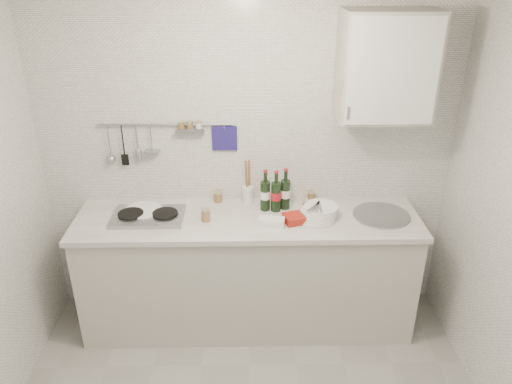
# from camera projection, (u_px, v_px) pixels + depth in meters

# --- Properties ---
(back_wall) EXTENTS (3.00, 0.02, 2.50)m
(back_wall) POSITION_uv_depth(u_px,v_px,m) (247.00, 158.00, 3.65)
(back_wall) COLOR silver
(back_wall) RESTS_ON floor
(counter) EXTENTS (2.44, 0.64, 0.96)m
(counter) POSITION_uv_depth(u_px,v_px,m) (249.00, 274.00, 3.74)
(counter) COLOR #B0ADA2
(counter) RESTS_ON floor
(wall_rail) EXTENTS (0.98, 0.09, 0.34)m
(wall_rail) POSITION_uv_depth(u_px,v_px,m) (163.00, 137.00, 3.53)
(wall_rail) COLOR #93969B
(wall_rail) RESTS_ON back_wall
(wall_cabinet) EXTENTS (0.60, 0.38, 0.70)m
(wall_cabinet) POSITION_uv_depth(u_px,v_px,m) (386.00, 66.00, 3.20)
(wall_cabinet) COLOR #B0ADA2
(wall_cabinet) RESTS_ON back_wall
(plate_stack_hob) EXTENTS (0.28, 0.28, 0.04)m
(plate_stack_hob) POSITION_uv_depth(u_px,v_px,m) (143.00, 212.00, 3.56)
(plate_stack_hob) COLOR #45589C
(plate_stack_hob) RESTS_ON counter
(plate_stack_sink) EXTENTS (0.29, 0.28, 0.10)m
(plate_stack_sink) POSITION_uv_depth(u_px,v_px,m) (318.00, 213.00, 3.49)
(plate_stack_sink) COLOR white
(plate_stack_sink) RESTS_ON counter
(wine_bottles) EXTENTS (0.22, 0.11, 0.31)m
(wine_bottles) POSITION_uv_depth(u_px,v_px,m) (276.00, 190.00, 3.57)
(wine_bottles) COLOR black
(wine_bottles) RESTS_ON counter
(butter_dish) EXTENTS (0.19, 0.12, 0.05)m
(butter_dish) POSITION_uv_depth(u_px,v_px,m) (272.00, 222.00, 3.41)
(butter_dish) COLOR white
(butter_dish) RESTS_ON counter
(strawberry_punnet) EXTENTS (0.16, 0.16, 0.05)m
(strawberry_punnet) POSITION_uv_depth(u_px,v_px,m) (294.00, 219.00, 3.45)
(strawberry_punnet) COLOR #B72D14
(strawberry_punnet) RESTS_ON counter
(utensil_crock) EXTENTS (0.08, 0.08, 0.35)m
(utensil_crock) POSITION_uv_depth(u_px,v_px,m) (248.00, 192.00, 3.71)
(utensil_crock) COLOR white
(utensil_crock) RESTS_ON counter
(jar_a) EXTENTS (0.06, 0.06, 0.08)m
(jar_a) POSITION_uv_depth(u_px,v_px,m) (218.00, 197.00, 3.73)
(jar_a) COLOR brown
(jar_a) RESTS_ON counter
(jar_b) EXTENTS (0.06, 0.06, 0.08)m
(jar_b) POSITION_uv_depth(u_px,v_px,m) (311.00, 196.00, 3.74)
(jar_b) COLOR brown
(jar_b) RESTS_ON counter
(jar_c) EXTENTS (0.07, 0.07, 0.08)m
(jar_c) POSITION_uv_depth(u_px,v_px,m) (307.00, 206.00, 3.60)
(jar_c) COLOR brown
(jar_c) RESTS_ON counter
(jar_d) EXTENTS (0.07, 0.07, 0.09)m
(jar_d) POSITION_uv_depth(u_px,v_px,m) (206.00, 215.00, 3.46)
(jar_d) COLOR brown
(jar_d) RESTS_ON counter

